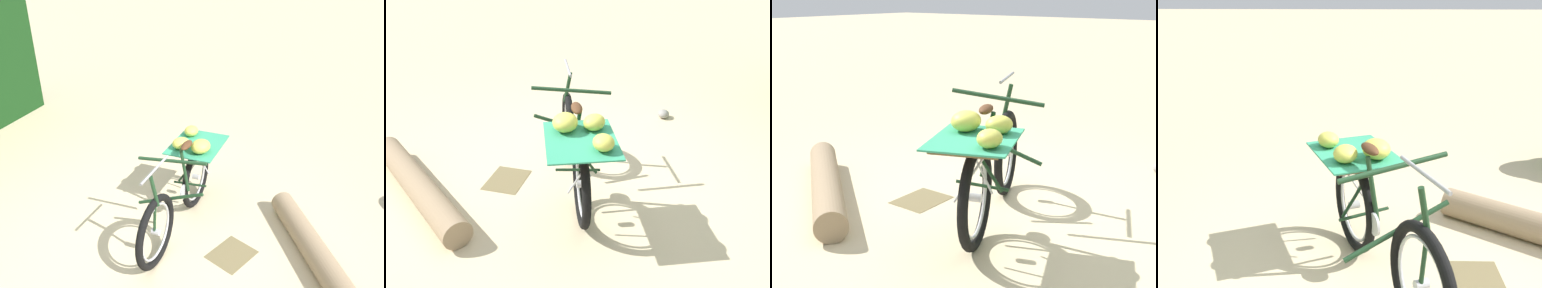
# 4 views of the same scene
# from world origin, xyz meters

# --- Properties ---
(ground_plane) EXTENTS (60.00, 60.00, 0.00)m
(ground_plane) POSITION_xyz_m (0.00, 0.00, 0.00)
(ground_plane) COLOR beige
(bicycle) EXTENTS (1.76, 0.99, 1.03)m
(bicycle) POSITION_xyz_m (0.33, -0.16, 0.47)
(bicycle) COLOR black
(bicycle) RESTS_ON ground_plane
(fallen_log) EXTENTS (1.26, 1.60, 0.24)m
(fallen_log) POSITION_xyz_m (0.76, -1.54, 0.12)
(fallen_log) COLOR #937A5B
(fallen_log) RESTS_ON ground_plane
(leaf_litter_patch) EXTENTS (0.44, 0.36, 0.01)m
(leaf_litter_patch) POSITION_xyz_m (0.32, -0.86, 0.00)
(leaf_litter_patch) COLOR olive
(leaf_litter_patch) RESTS_ON ground_plane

